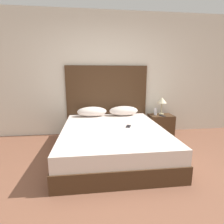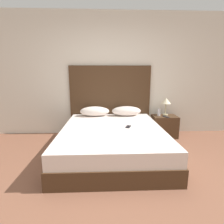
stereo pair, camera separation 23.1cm
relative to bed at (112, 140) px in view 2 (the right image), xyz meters
name	(u,v)px [view 2 (the right image)]	position (x,y,z in m)	size (l,w,h in m)	color
ground_plane	(113,194)	(-0.04, -1.10, -0.23)	(16.00, 16.00, 0.00)	brown
wall_back	(108,75)	(-0.04, 1.16, 1.12)	(10.00, 0.06, 2.70)	silver
bed	(112,140)	(0.00, 0.00, 0.00)	(1.73, 2.11, 0.47)	#422B19
headboard	(110,101)	(0.00, 1.08, 0.55)	(1.82, 0.05, 1.56)	#422B19
pillow_left	(95,111)	(-0.35, 0.86, 0.34)	(0.64, 0.29, 0.21)	silver
pillow_right	(126,111)	(0.35, 0.86, 0.34)	(0.64, 0.29, 0.21)	silver
phone_on_bed	(128,127)	(0.28, 0.02, 0.24)	(0.12, 0.17, 0.01)	black
nightstand	(164,126)	(1.19, 0.78, 0.00)	(0.52, 0.38, 0.48)	#422B19
table_lamp	(166,102)	(1.22, 0.86, 0.55)	(0.21, 0.21, 0.38)	tan
phone_on_nightstand	(166,117)	(1.18, 0.69, 0.25)	(0.13, 0.17, 0.01)	black
toiletry_bottle	(159,112)	(1.06, 0.81, 0.32)	(0.06, 0.06, 0.16)	silver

